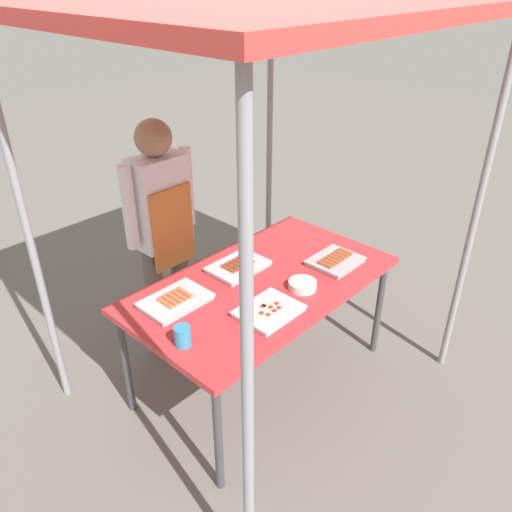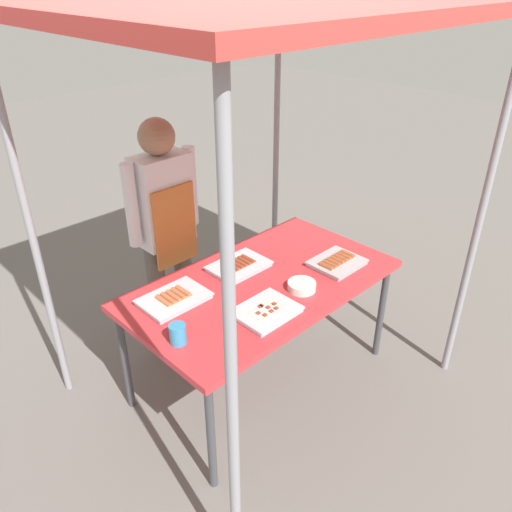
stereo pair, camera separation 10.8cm
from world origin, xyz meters
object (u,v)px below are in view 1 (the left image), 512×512
Objects in this scene: stall_table at (262,289)px; drink_cup_near_edge at (183,336)px; tray_spring_rolls at (238,266)px; tray_meat_skewers at (269,311)px; tray_grilled_sausages at (335,261)px; condiment_bowl at (302,285)px; tray_pork_links at (175,301)px; vendor_woman at (162,223)px.

drink_cup_near_edge is at bearing -171.15° from stall_table.
tray_meat_skewers is at bearing -115.69° from tray_spring_rolls.
drink_cup_near_edge is (-1.15, 0.09, 0.03)m from tray_grilled_sausages.
condiment_bowl is at bearing -175.91° from tray_grilled_sausages.
tray_grilled_sausages is 0.36m from condiment_bowl.
tray_meat_skewers is at bearing -175.86° from tray_grilled_sausages.
tray_meat_skewers is (-0.67, -0.05, -0.00)m from tray_grilled_sausages.
tray_grilled_sausages is 0.84× the size of tray_pork_links.
vendor_woman is at bearing 106.37° from condiment_bowl.
condiment_bowl is 0.97m from vendor_woman.
drink_cup_near_edge reaches higher than condiment_bowl.
tray_pork_links is at bearing -179.10° from tray_spring_rolls.
tray_pork_links is at bearing 157.91° from tray_grilled_sausages.
vendor_woman is at bearing 125.18° from tray_grilled_sausages.
tray_pork_links is 0.36m from drink_cup_near_edge.
tray_meat_skewers is 0.31m from condiment_bowl.
stall_table is 0.99× the size of vendor_woman.
tray_pork_links is 0.49m from tray_spring_rolls.
tray_grilled_sausages is at bearing -23.05° from stall_table.
condiment_bowl is (0.10, -0.42, 0.00)m from tray_spring_rolls.
condiment_bowl is at bearing -34.81° from tray_pork_links.
stall_table is 15.46× the size of drink_cup_near_edge.
drink_cup_near_edge is at bearing 163.88° from tray_meat_skewers.
drink_cup_near_edge reaches higher than tray_meat_skewers.
stall_table is 0.53m from tray_pork_links.
tray_pork_links reaches higher than tray_meat_skewers.
tray_grilled_sausages is 0.68m from tray_meat_skewers.
tray_grilled_sausages is 2.97× the size of drink_cup_near_edge.
tray_spring_rolls is 3.41× the size of drink_cup_near_edge.
tray_spring_rolls is 2.16× the size of condiment_bowl.
tray_pork_links is 0.72m from condiment_bowl.
vendor_woman is (0.52, 0.80, 0.15)m from drink_cup_near_edge.
drink_cup_near_edge reaches higher than tray_grilled_sausages.
vendor_woman is at bearing 57.23° from drink_cup_near_edge.
tray_grilled_sausages reaches higher than condiment_bowl.
drink_cup_near_edge is (-0.69, -0.31, 0.03)m from tray_spring_rolls.
condiment_bowl is (0.59, -0.41, 0.00)m from tray_pork_links.
tray_pork_links is 0.23× the size of vendor_woman.
condiment_bowl is at bearing 106.37° from vendor_woman.
drink_cup_near_edge is 0.06× the size of vendor_woman.
condiment_bowl is (0.10, -0.22, 0.08)m from stall_table.
drink_cup_near_edge is (-0.19, -0.30, 0.03)m from tray_pork_links.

